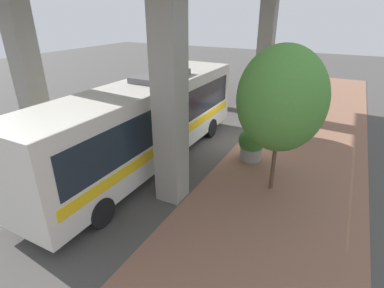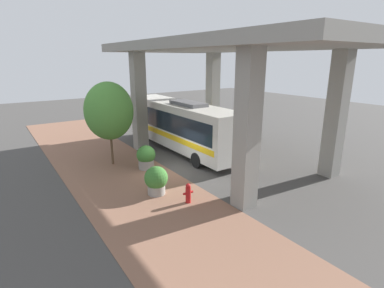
# 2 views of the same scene
# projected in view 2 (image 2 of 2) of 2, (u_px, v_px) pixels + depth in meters

# --- Properties ---
(ground_plane) EXTENTS (80.00, 80.00, 0.00)m
(ground_plane) POSITION_uv_depth(u_px,v_px,m) (173.00, 172.00, 18.60)
(ground_plane) COLOR #474442
(ground_plane) RESTS_ON ground
(sidewalk_strip) EXTENTS (6.00, 40.00, 0.02)m
(sidewalk_strip) POSITION_uv_depth(u_px,v_px,m) (128.00, 182.00, 16.97)
(sidewalk_strip) COLOR #845B47
(sidewalk_strip) RESTS_ON ground
(overpass) EXTENTS (9.40, 19.43, 7.88)m
(overpass) POSITION_uv_depth(u_px,v_px,m) (226.00, 57.00, 18.87)
(overpass) COLOR gray
(overpass) RESTS_ON ground
(bus) EXTENTS (2.72, 12.45, 3.84)m
(bus) POSITION_uv_depth(u_px,v_px,m) (179.00, 123.00, 22.62)
(bus) COLOR silver
(bus) RESTS_ON ground
(fire_hydrant) EXTENTS (0.54, 0.26, 1.01)m
(fire_hydrant) POSITION_uv_depth(u_px,v_px,m) (188.00, 193.00, 14.46)
(fire_hydrant) COLOR #B21919
(fire_hydrant) RESTS_ON ground
(planter_front) EXTENTS (1.21, 1.21, 1.51)m
(planter_front) POSITION_uv_depth(u_px,v_px,m) (156.00, 180.00, 15.33)
(planter_front) COLOR gray
(planter_front) RESTS_ON ground
(planter_middle) EXTENTS (1.19, 1.19, 1.53)m
(planter_middle) POSITION_uv_depth(u_px,v_px,m) (146.00, 157.00, 18.92)
(planter_middle) COLOR gray
(planter_middle) RESTS_ON ground
(street_tree_near) EXTENTS (3.08, 3.08, 5.42)m
(street_tree_near) POSITION_uv_depth(u_px,v_px,m) (109.00, 111.00, 18.99)
(street_tree_near) COLOR brown
(street_tree_near) RESTS_ON ground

